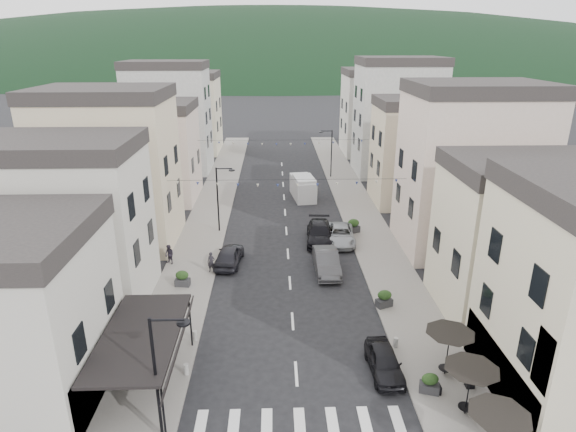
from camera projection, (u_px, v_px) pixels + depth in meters
name	position (u px, v px, depth m)	size (l,w,h in m)	color
sidewalk_left	(212.00, 209.00, 49.32)	(4.00, 76.00, 0.12)	slate
sidewalk_right	(357.00, 208.00, 49.73)	(4.00, 76.00, 0.12)	slate
hill_backdrop	(275.00, 67.00, 300.97)	(640.00, 360.00, 70.00)	black
boutique_awning	(146.00, 336.00, 22.95)	(3.77, 7.50, 3.28)	black
buildings_row_left	(151.00, 140.00, 52.44)	(10.20, 54.16, 14.00)	beige
buildings_row_right	(417.00, 139.00, 52.07)	(10.20, 54.16, 14.50)	beige
cafe_terrace	(471.00, 374.00, 21.55)	(2.50, 8.10, 2.53)	black
streetlamp_left_near	(161.00, 366.00, 19.97)	(1.70, 0.56, 6.00)	black
streetlamp_left_far	(221.00, 193.00, 42.48)	(1.70, 0.56, 6.00)	black
streetlamp_right_far	(329.00, 149.00, 59.69)	(1.70, 0.56, 6.00)	black
bollards	(297.00, 373.00, 24.54)	(11.66, 10.26, 0.60)	gray
bunting_near	(288.00, 184.00, 38.22)	(19.00, 0.28, 0.62)	black
bunting_far	(283.00, 143.00, 53.23)	(19.00, 0.28, 0.62)	black
parked_car_a	(384.00, 362.00, 25.06)	(1.57, 3.90, 1.33)	black
parked_car_b	(327.00, 262.00, 35.94)	(1.71, 4.91, 1.62)	#38383B
parked_car_c	(341.00, 235.00, 41.25)	(2.33, 5.05, 1.40)	#96999E
parked_car_d	(320.00, 233.00, 41.33)	(2.20, 5.41, 1.57)	black
parked_car_e	(229.00, 255.00, 37.16)	(1.80, 4.48, 1.53)	black
delivery_van	(303.00, 187.00, 52.71)	(2.76, 5.47, 2.51)	#BBBCBE
pedestrian_a	(211.00, 262.00, 35.69)	(0.57, 0.37, 1.56)	black
pedestrian_b	(169.00, 255.00, 36.95)	(0.76, 0.59, 1.55)	#26202B
planter_la	(165.00, 336.00, 27.32)	(1.01, 0.78, 1.00)	#2E2E30
planter_lb	(182.00, 278.00, 33.73)	(1.09, 0.68, 1.15)	#2C2C2F
planter_ra	(430.00, 383.00, 23.52)	(1.06, 0.77, 1.06)	#29292B
planter_rb	(384.00, 299.00, 31.10)	(1.17, 0.92, 1.16)	#28282A
planter_rc	(353.00, 226.00, 43.08)	(1.29, 1.03, 1.27)	#29292B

